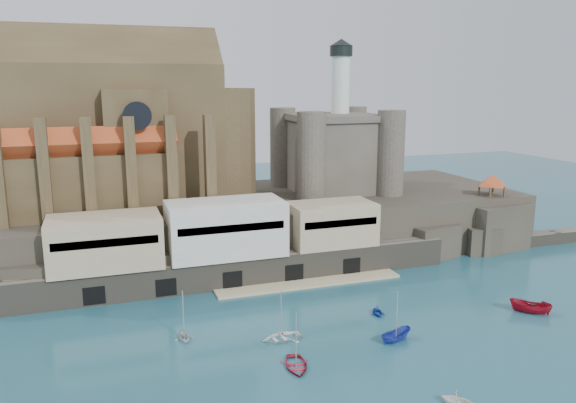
% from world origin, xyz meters
% --- Properties ---
extents(ground, '(300.00, 300.00, 0.00)m').
position_xyz_m(ground, '(0.00, 0.00, 0.00)').
color(ground, '#1B4B5A').
rests_on(ground, ground).
extents(promontory, '(100.00, 36.00, 10.00)m').
position_xyz_m(promontory, '(-0.19, 39.37, 4.92)').
color(promontory, '#2A2620').
rests_on(promontory, ground).
extents(quay, '(70.00, 12.00, 13.05)m').
position_xyz_m(quay, '(-10.19, 23.07, 6.07)').
color(quay, '#5F594C').
rests_on(quay, ground).
extents(church, '(47.00, 25.93, 30.51)m').
position_xyz_m(church, '(-24.13, 41.85, 22.13)').
color(church, '#453620').
rests_on(church, promontory).
extents(castle_keep, '(21.20, 21.20, 29.30)m').
position_xyz_m(castle_keep, '(16.08, 41.08, 18.31)').
color(castle_keep, '#494339').
rests_on(castle_keep, promontory).
extents(rock_outcrop, '(14.50, 10.50, 8.70)m').
position_xyz_m(rock_outcrop, '(42.00, 25.84, 4.02)').
color(rock_outcrop, '#2A2620').
rests_on(rock_outcrop, ground).
extents(pavilion, '(6.40, 6.40, 5.40)m').
position_xyz_m(pavilion, '(42.00, 26.00, 12.73)').
color(pavilion, '#453620').
rests_on(pavilion, rock_outcrop).
extents(boat_0, '(3.78, 1.72, 5.10)m').
position_xyz_m(boat_0, '(-8.97, -6.11, 0.00)').
color(boat_0, '#AA1B34').
rests_on(boat_0, ground).
extents(boat_2, '(2.16, 2.13, 4.57)m').
position_xyz_m(boat_2, '(4.84, -3.96, 0.00)').
color(boat_2, '#2135A1').
rests_on(boat_2, ground).
extents(boat_4, '(2.78, 1.86, 3.05)m').
position_xyz_m(boat_4, '(-19.67, 4.80, 0.00)').
color(boat_4, silver).
rests_on(boat_4, ground).
extents(boat_5, '(2.96, 2.95, 5.50)m').
position_xyz_m(boat_5, '(26.57, -2.52, 0.00)').
color(boat_5, maroon).
rests_on(boat_5, ground).
extents(boat_6, '(1.47, 3.80, 5.18)m').
position_xyz_m(boat_6, '(-8.35, 1.02, 0.00)').
color(boat_6, white).
rests_on(boat_6, ground).
extents(boat_7, '(2.72, 1.94, 2.89)m').
position_xyz_m(boat_7, '(6.45, 3.86, 0.00)').
color(boat_7, '#122F9E').
rests_on(boat_7, ground).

